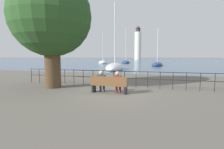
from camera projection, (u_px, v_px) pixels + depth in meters
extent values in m
plane|color=#605B51|center=(109.00, 93.00, 9.41)|extent=(1000.00, 1000.00, 0.00)
cube|color=#47607A|center=(163.00, 59.00, 162.27)|extent=(600.00, 300.00, 0.01)
cylinder|color=#4C3823|center=(53.00, 66.00, 10.94)|extent=(0.97, 0.97, 2.70)
sphere|color=#285123|center=(51.00, 16.00, 10.64)|extent=(4.94, 4.94, 4.94)
cube|color=brown|center=(109.00, 85.00, 9.37)|extent=(2.00, 0.45, 0.05)
cube|color=brown|center=(108.00, 81.00, 9.15)|extent=(2.00, 0.04, 0.45)
cube|color=black|center=(94.00, 88.00, 9.66)|extent=(0.10, 0.41, 0.40)
cube|color=black|center=(126.00, 90.00, 9.12)|extent=(0.10, 0.41, 0.40)
cylinder|color=#2D3347|center=(101.00, 88.00, 9.70)|extent=(0.11, 0.11, 0.45)
cylinder|color=#2D3347|center=(104.00, 88.00, 9.64)|extent=(0.11, 0.11, 0.45)
cube|color=#2D3347|center=(102.00, 83.00, 9.56)|extent=(0.36, 0.26, 0.14)
cube|color=#2D3347|center=(101.00, 80.00, 9.46)|extent=(0.43, 0.24, 0.51)
sphere|color=tan|center=(101.00, 73.00, 9.42)|extent=(0.22, 0.22, 0.22)
cylinder|color=maroon|center=(117.00, 89.00, 9.42)|extent=(0.11, 0.11, 0.45)
cylinder|color=maroon|center=(120.00, 89.00, 9.37)|extent=(0.11, 0.11, 0.45)
cube|color=maroon|center=(118.00, 84.00, 9.29)|extent=(0.35, 0.26, 0.14)
cube|color=maroon|center=(117.00, 80.00, 9.18)|extent=(0.42, 0.24, 0.50)
sphere|color=tan|center=(117.00, 73.00, 9.15)|extent=(0.22, 0.22, 0.22)
cylinder|color=black|center=(31.00, 75.00, 13.36)|extent=(0.04, 0.04, 1.05)
cylinder|color=black|center=(39.00, 76.00, 13.14)|extent=(0.04, 0.04, 1.05)
cylinder|color=black|center=(48.00, 76.00, 12.92)|extent=(0.04, 0.04, 1.05)
cylinder|color=black|center=(56.00, 76.00, 12.70)|extent=(0.04, 0.04, 1.05)
cylinder|color=black|center=(65.00, 77.00, 12.49)|extent=(0.04, 0.04, 1.05)
cylinder|color=black|center=(74.00, 77.00, 12.27)|extent=(0.04, 0.04, 1.05)
cylinder|color=black|center=(83.00, 77.00, 12.05)|extent=(0.04, 0.04, 1.05)
cylinder|color=black|center=(93.00, 78.00, 11.83)|extent=(0.04, 0.04, 1.05)
cylinder|color=black|center=(103.00, 78.00, 11.62)|extent=(0.04, 0.04, 1.05)
cylinder|color=black|center=(114.00, 79.00, 11.40)|extent=(0.04, 0.04, 1.05)
cylinder|color=black|center=(125.00, 79.00, 11.18)|extent=(0.04, 0.04, 1.05)
cylinder|color=black|center=(136.00, 79.00, 10.96)|extent=(0.04, 0.04, 1.05)
cylinder|color=black|center=(148.00, 80.00, 10.74)|extent=(0.04, 0.04, 1.05)
cylinder|color=black|center=(160.00, 80.00, 10.53)|extent=(0.04, 0.04, 1.05)
cylinder|color=black|center=(173.00, 81.00, 10.31)|extent=(0.04, 0.04, 1.05)
cylinder|color=black|center=(186.00, 81.00, 10.09)|extent=(0.04, 0.04, 1.05)
cylinder|color=black|center=(200.00, 82.00, 9.87)|extent=(0.04, 0.04, 1.05)
cylinder|color=black|center=(215.00, 82.00, 9.66)|extent=(0.04, 0.04, 1.05)
cylinder|color=black|center=(119.00, 71.00, 11.24)|extent=(13.92, 0.04, 0.04)
cylinder|color=black|center=(119.00, 78.00, 11.28)|extent=(13.92, 0.04, 0.04)
ellipsoid|color=navy|center=(157.00, 65.00, 38.26)|extent=(2.69, 6.64, 1.20)
cylinder|color=silver|center=(158.00, 46.00, 37.85)|extent=(0.14, 0.14, 7.56)
ellipsoid|color=silver|center=(115.00, 68.00, 26.80)|extent=(4.06, 8.82, 1.48)
cylinder|color=silver|center=(115.00, 34.00, 26.29)|extent=(0.14, 0.14, 9.39)
ellipsoid|color=navy|center=(126.00, 62.00, 55.26)|extent=(4.07, 6.63, 1.26)
cylinder|color=silver|center=(126.00, 44.00, 54.69)|extent=(0.14, 0.14, 10.88)
ellipsoid|color=white|center=(103.00, 63.00, 52.39)|extent=(4.13, 6.21, 1.35)
cylinder|color=silver|center=(103.00, 47.00, 51.92)|extent=(0.14, 0.14, 8.78)
cylinder|color=silver|center=(138.00, 46.00, 138.21)|extent=(5.12, 5.12, 21.62)
cylinder|color=#2D2D33|center=(138.00, 30.00, 137.01)|extent=(3.58, 3.58, 2.64)
cone|color=#4C1E19|center=(138.00, 27.00, 136.77)|extent=(4.10, 4.10, 2.11)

